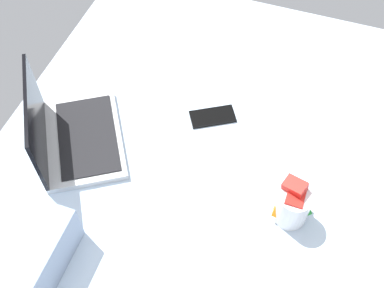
% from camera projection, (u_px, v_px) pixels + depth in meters
% --- Properties ---
extents(bed_mattress, '(1.80, 1.40, 0.18)m').
position_uv_depth(bed_mattress, '(212.00, 222.00, 1.40)').
color(bed_mattress, silver).
rests_on(bed_mattress, ground).
extents(laptop, '(0.40, 0.37, 0.23)m').
position_uv_depth(laptop, '(70.00, 134.00, 1.41)').
color(laptop, '#B7BABC').
rests_on(laptop, bed_mattress).
extents(snack_cup, '(0.10, 0.10, 0.14)m').
position_uv_depth(snack_cup, '(293.00, 204.00, 1.26)').
color(snack_cup, silver).
rests_on(snack_cup, bed_mattress).
extents(cell_phone, '(0.13, 0.16, 0.01)m').
position_uv_depth(cell_phone, '(213.00, 117.00, 1.50)').
color(cell_phone, black).
rests_on(cell_phone, bed_mattress).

